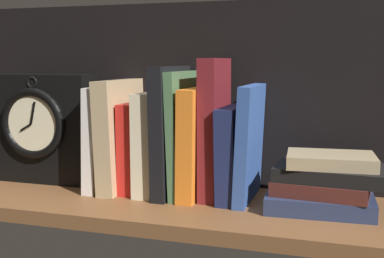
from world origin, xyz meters
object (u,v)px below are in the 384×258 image
at_px(book_maroon_dawkins, 215,128).
at_px(framed_clock, 42,128).
at_px(book_black_skeptic, 171,130).
at_px(book_tan_shortstories, 121,135).
at_px(book_stack_side, 324,184).
at_px(book_orange_pandolfini, 197,142).
at_px(book_cream_twain, 155,142).
at_px(book_red_requiem, 137,146).
at_px(book_white_catcher, 106,137).
at_px(book_navy_bierce, 233,153).
at_px(book_blue_modern, 250,143).
at_px(book_green_romantic, 184,133).

xyz_separation_m(book_maroon_dawkins, framed_clock, (-0.38, 0.00, -0.01)).
relative_size(book_black_skeptic, book_maroon_dawkins, 0.94).
relative_size(book_tan_shortstories, book_stack_side, 1.09).
bearing_deg(book_orange_pandolfini, book_tan_shortstories, -180.00).
height_order(book_cream_twain, book_orange_pandolfini, book_orange_pandolfini).
distance_m(book_red_requiem, book_stack_side, 0.36).
xyz_separation_m(book_white_catcher, book_red_requiem, (0.07, 0.00, -0.01)).
distance_m(book_red_requiem, book_maroon_dawkins, 0.16).
bearing_deg(book_maroon_dawkins, book_orange_pandolfini, 180.00).
distance_m(book_white_catcher, book_black_skeptic, 0.14).
bearing_deg(book_navy_bierce, book_stack_side, -8.85).
xyz_separation_m(book_red_requiem, framed_clock, (-0.22, 0.00, 0.03)).
height_order(book_cream_twain, book_blue_modern, book_blue_modern).
relative_size(book_white_catcher, book_blue_modern, 0.97).
distance_m(book_tan_shortstories, book_blue_modern, 0.26).
height_order(book_red_requiem, book_cream_twain, book_cream_twain).
height_order(book_tan_shortstories, book_green_romantic, book_green_romantic).
bearing_deg(book_green_romantic, book_blue_modern, 0.00).
distance_m(book_cream_twain, book_black_skeptic, 0.04).
distance_m(book_cream_twain, book_green_romantic, 0.06).
distance_m(book_white_catcher, book_tan_shortstories, 0.03).
height_order(book_maroon_dawkins, framed_clock, book_maroon_dawkins).
relative_size(book_cream_twain, book_maroon_dawkins, 0.75).
distance_m(book_red_requiem, book_navy_bierce, 0.19).
distance_m(book_black_skeptic, framed_clock, 0.29).
xyz_separation_m(book_black_skeptic, book_maroon_dawkins, (0.09, 0.00, 0.01)).
relative_size(book_red_requiem, book_orange_pandolfini, 0.85).
bearing_deg(book_red_requiem, book_cream_twain, 0.00).
xyz_separation_m(book_green_romantic, framed_clock, (-0.32, 0.00, -0.00)).
height_order(book_green_romantic, book_orange_pandolfini, book_green_romantic).
bearing_deg(book_tan_shortstories, book_white_catcher, 180.00).
bearing_deg(book_white_catcher, book_black_skeptic, 0.00).
height_order(book_green_romantic, book_navy_bierce, book_green_romantic).
relative_size(book_green_romantic, framed_clock, 1.04).
bearing_deg(book_orange_pandolfini, book_green_romantic, 180.00).
height_order(book_maroon_dawkins, book_navy_bierce, book_maroon_dawkins).
xyz_separation_m(book_cream_twain, book_blue_modern, (0.19, 0.00, 0.01)).
bearing_deg(book_stack_side, book_tan_shortstories, 176.25).
relative_size(book_tan_shortstories, book_cream_twain, 1.12).
distance_m(book_blue_modern, book_stack_side, 0.15).
relative_size(book_tan_shortstories, book_maroon_dawkins, 0.84).
distance_m(book_cream_twain, book_stack_side, 0.33).
distance_m(book_red_requiem, framed_clock, 0.22).
bearing_deg(book_maroon_dawkins, book_black_skeptic, 180.00).
height_order(book_cream_twain, book_navy_bierce, book_cream_twain).
bearing_deg(book_tan_shortstories, book_maroon_dawkins, 0.00).
bearing_deg(book_navy_bierce, book_green_romantic, 180.00).
bearing_deg(book_tan_shortstories, framed_clock, 179.38).
height_order(book_white_catcher, book_cream_twain, book_white_catcher).
bearing_deg(book_black_skeptic, book_cream_twain, 180.00).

